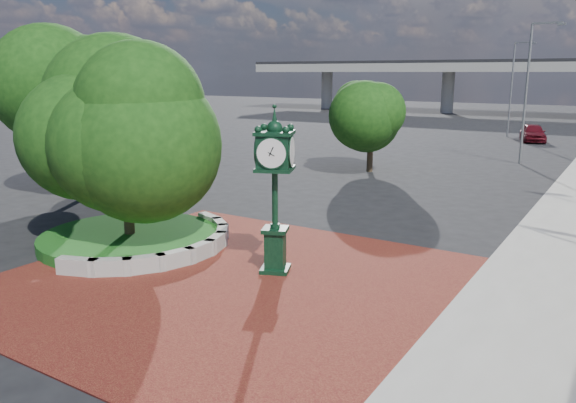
{
  "coord_description": "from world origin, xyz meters",
  "views": [
    {
      "loc": [
        9.65,
        -12.94,
        5.86
      ],
      "look_at": [
        0.56,
        1.5,
        1.92
      ],
      "focal_mm": 35.0,
      "sensor_mm": 36.0,
      "label": 1
    }
  ],
  "objects_px": {
    "post_clock": "(275,184)",
    "street_lamp_near": "(531,83)",
    "parked_car": "(533,133)",
    "street_lamp_far": "(514,82)"
  },
  "relations": [
    {
      "from": "post_clock",
      "to": "street_lamp_near",
      "type": "bearing_deg",
      "value": 84.38
    },
    {
      "from": "parked_car",
      "to": "street_lamp_near",
      "type": "xyz_separation_m",
      "value": [
        1.62,
        -13.45,
        4.42
      ]
    },
    {
      "from": "parked_car",
      "to": "street_lamp_far",
      "type": "height_order",
      "value": "street_lamp_far"
    },
    {
      "from": "post_clock",
      "to": "street_lamp_far",
      "type": "bearing_deg",
      "value": 92.06
    },
    {
      "from": "post_clock",
      "to": "street_lamp_near",
      "type": "xyz_separation_m",
      "value": [
        2.51,
        25.51,
        2.5
      ]
    },
    {
      "from": "parked_car",
      "to": "street_lamp_far",
      "type": "relative_size",
      "value": 0.53
    },
    {
      "from": "post_clock",
      "to": "street_lamp_far",
      "type": "relative_size",
      "value": 0.58
    },
    {
      "from": "post_clock",
      "to": "street_lamp_far",
      "type": "height_order",
      "value": "street_lamp_far"
    },
    {
      "from": "post_clock",
      "to": "parked_car",
      "type": "relative_size",
      "value": 1.09
    },
    {
      "from": "parked_car",
      "to": "street_lamp_far",
      "type": "xyz_separation_m",
      "value": [
        -2.39,
        2.63,
        4.2
      ]
    }
  ]
}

